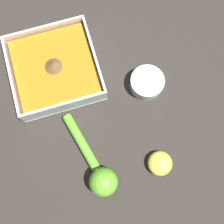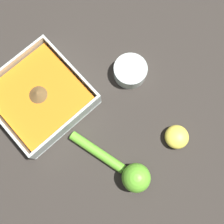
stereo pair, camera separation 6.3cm
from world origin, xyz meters
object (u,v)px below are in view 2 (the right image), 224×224
square_dish (40,97)px  lemon_squeezer (127,173)px  lemon_half (176,137)px  spice_bowl (130,72)px

square_dish → lemon_squeezer: size_ratio=1.00×
lemon_half → spice_bowl: bearing=80.9°
square_dish → spice_bowl: square_dish is taller
lemon_half → square_dish: bearing=121.2°
square_dish → lemon_squeezer: bearing=-82.7°
lemon_squeezer → lemon_half: 0.15m
spice_bowl → lemon_squeezer: lemon_squeezer is taller
lemon_squeezer → square_dish: bearing=173.1°
lemon_squeezer → lemon_half: bearing=68.0°
lemon_squeezer → lemon_half: (0.14, -0.02, -0.01)m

